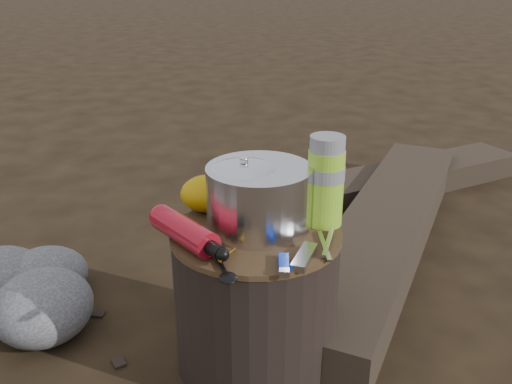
{
  "coord_description": "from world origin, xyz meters",
  "views": [
    {
      "loc": [
        -0.15,
        -1.19,
        0.98
      ],
      "look_at": [
        0.0,
        0.0,
        0.48
      ],
      "focal_mm": 39.21,
      "sensor_mm": 36.0,
      "label": 1
    }
  ],
  "objects": [
    {
      "name": "log_small",
      "position": [
        0.8,
        1.08,
        0.05
      ],
      "size": [
        1.28,
        0.67,
        0.11
      ],
      "primitive_type": "cube",
      "rotation": [
        0.0,
        0.0,
        -1.21
      ],
      "color": "#30261D",
      "rests_on": "ground"
    },
    {
      "name": "log_main",
      "position": [
        0.55,
        0.57,
        0.07
      ],
      "size": [
        1.1,
        1.56,
        0.14
      ],
      "primitive_type": "cube",
      "rotation": [
        0.0,
        0.0,
        -0.55
      ],
      "color": "#30261D",
      "rests_on": "ground"
    },
    {
      "name": "fuel_bottle",
      "position": [
        -0.17,
        -0.04,
        0.41
      ],
      "size": [
        0.19,
        0.25,
        0.06
      ],
      "primitive_type": null,
      "rotation": [
        0.0,
        0.0,
        0.57
      ],
      "color": "#A81323",
      "rests_on": "stump"
    },
    {
      "name": "foil_windscreen",
      "position": [
        0.01,
        0.02,
        0.45
      ],
      "size": [
        0.25,
        0.25,
        0.15
      ],
      "primitive_type": "cylinder",
      "color": "silver",
      "rests_on": "stump"
    },
    {
      "name": "thermos",
      "position": [
        0.17,
        0.03,
        0.49
      ],
      "size": [
        0.09,
        0.09,
        0.22
      ],
      "primitive_type": "cylinder",
      "color": "#95D32A",
      "rests_on": "stump"
    },
    {
      "name": "lighter",
      "position": [
        0.04,
        -0.17,
        0.39
      ],
      "size": [
        0.03,
        0.09,
        0.02
      ],
      "primitive_type": "cube",
      "rotation": [
        0.0,
        0.0,
        -0.15
      ],
      "color": "#0029D7",
      "rests_on": "stump"
    },
    {
      "name": "camping_pot",
      "position": [
        -0.03,
        0.03,
        0.46
      ],
      "size": [
        0.17,
        0.17,
        0.17
      ],
      "primitive_type": "cylinder",
      "color": "silver",
      "rests_on": "stump"
    },
    {
      "name": "stump",
      "position": [
        0.0,
        0.0,
        0.19
      ],
      "size": [
        0.41,
        0.41,
        0.38
      ],
      "primitive_type": "cylinder",
      "color": "black",
      "rests_on": "ground"
    },
    {
      "name": "travel_mug",
      "position": [
        0.12,
        0.13,
        0.44
      ],
      "size": [
        0.08,
        0.08,
        0.12
      ],
      "primitive_type": "cylinder",
      "color": "black",
      "rests_on": "stump"
    },
    {
      "name": "multitool",
      "position": [
        0.09,
        -0.15,
        0.39
      ],
      "size": [
        0.08,
        0.11,
        0.02
      ],
      "primitive_type": "cube",
      "rotation": [
        0.0,
        0.0,
        -0.47
      ],
      "color": "silver",
      "rests_on": "stump"
    },
    {
      "name": "spork",
      "position": [
        -0.1,
        -0.15,
        0.38
      ],
      "size": [
        0.06,
        0.15,
        0.01
      ],
      "primitive_type": null,
      "rotation": [
        0.0,
        0.0,
        0.18
      ],
      "color": "black",
      "rests_on": "stump"
    },
    {
      "name": "food_pouch",
      "position": [
        0.01,
        0.15,
        0.45
      ],
      "size": [
        0.11,
        0.06,
        0.14
      ],
      "primitive_type": "cube",
      "rotation": [
        0.0,
        0.0,
        0.36
      ],
      "color": "navy",
      "rests_on": "stump"
    },
    {
      "name": "pot_grabber",
      "position": [
        0.14,
        -0.1,
        0.38
      ],
      "size": [
        0.07,
        0.14,
        0.01
      ],
      "primitive_type": null,
      "rotation": [
        0.0,
        0.0,
        -0.22
      ],
      "color": "silver",
      "rests_on": "stump"
    },
    {
      "name": "stuff_sack",
      "position": [
        -0.11,
        0.14,
        0.43
      ],
      "size": [
        0.14,
        0.11,
        0.1
      ],
      "primitive_type": "ellipsoid",
      "color": "#C99908",
      "rests_on": "stump"
    },
    {
      "name": "ground",
      "position": [
        0.0,
        0.0,
        0.0
      ],
      "size": [
        60.0,
        60.0,
        0.0
      ],
      "primitive_type": "plane",
      "color": "black",
      "rests_on": "ground"
    }
  ]
}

